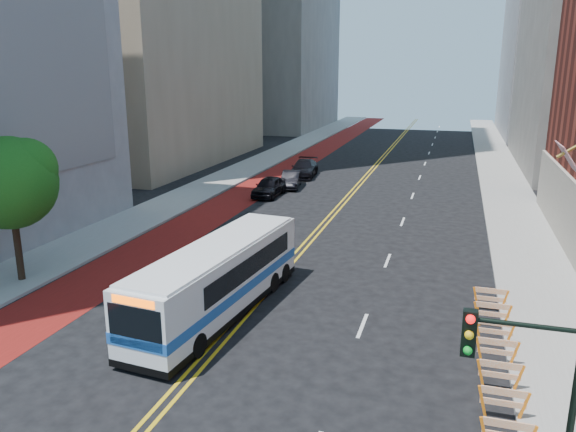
% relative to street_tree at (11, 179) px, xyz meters
% --- Properties ---
extents(ground, '(160.00, 160.00, 0.00)m').
position_rel_street_tree_xyz_m(ground, '(11.24, -6.04, -4.91)').
color(ground, black).
rests_on(ground, ground).
extents(sidewalk_left, '(4.00, 140.00, 0.15)m').
position_rel_street_tree_xyz_m(sidewalk_left, '(-0.76, 23.96, -4.84)').
color(sidewalk_left, gray).
rests_on(sidewalk_left, ground).
extents(sidewalk_right, '(4.00, 140.00, 0.15)m').
position_rel_street_tree_xyz_m(sidewalk_right, '(23.24, 23.96, -4.84)').
color(sidewalk_right, gray).
rests_on(sidewalk_right, ground).
extents(bus_lane_paint, '(3.60, 140.00, 0.01)m').
position_rel_street_tree_xyz_m(bus_lane_paint, '(3.14, 23.96, -4.91)').
color(bus_lane_paint, '#5E110D').
rests_on(bus_lane_paint, ground).
extents(center_line_inner, '(0.14, 140.00, 0.01)m').
position_rel_street_tree_xyz_m(center_line_inner, '(11.06, 23.96, -4.91)').
color(center_line_inner, gold).
rests_on(center_line_inner, ground).
extents(center_line_outer, '(0.14, 140.00, 0.01)m').
position_rel_street_tree_xyz_m(center_line_outer, '(11.42, 23.96, -4.91)').
color(center_line_outer, gold).
rests_on(center_line_outer, ground).
extents(lane_dashes, '(0.14, 98.20, 0.01)m').
position_rel_street_tree_xyz_m(lane_dashes, '(16.04, 31.96, -4.90)').
color(lane_dashes, silver).
rests_on(lane_dashes, ground).
extents(construction_barriers, '(1.42, 10.91, 1.00)m').
position_rel_street_tree_xyz_m(construction_barriers, '(20.84, -2.62, -4.24)').
color(construction_barriers, orange).
rests_on(construction_barriers, ground).
extents(street_tree, '(4.20, 4.20, 6.70)m').
position_rel_street_tree_xyz_m(street_tree, '(0.00, 0.00, 0.00)').
color(street_tree, black).
rests_on(street_tree, sidewalk_left).
extents(traffic_signal, '(2.21, 0.34, 5.07)m').
position_rel_street_tree_xyz_m(traffic_signal, '(20.66, -9.55, -1.19)').
color(traffic_signal, black).
rests_on(traffic_signal, sidewalk_right).
extents(transit_bus, '(3.42, 10.89, 2.94)m').
position_rel_street_tree_xyz_m(transit_bus, '(10.25, -0.51, -3.37)').
color(transit_bus, white).
rests_on(transit_bus, ground).
extents(car_a, '(1.83, 4.47, 1.52)m').
position_rel_street_tree_xyz_m(car_a, '(5.24, 20.66, -4.15)').
color(car_a, black).
rests_on(car_a, ground).
extents(car_b, '(2.13, 4.37, 1.38)m').
position_rel_street_tree_xyz_m(car_b, '(5.96, 24.30, -4.22)').
color(car_b, black).
rests_on(car_b, ground).
extents(car_c, '(2.64, 5.44, 1.52)m').
position_rel_street_tree_xyz_m(car_c, '(5.73, 29.33, -4.15)').
color(car_c, black).
rests_on(car_c, ground).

